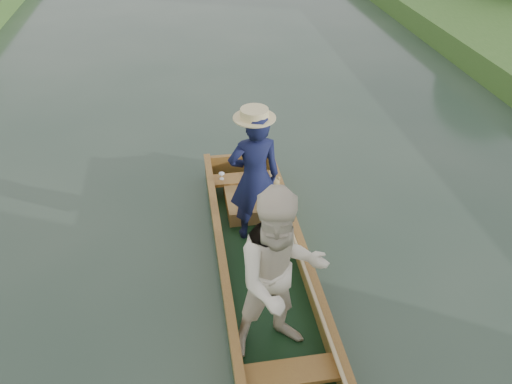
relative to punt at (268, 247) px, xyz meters
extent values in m
plane|color=#283D30|center=(0.00, 0.28, -0.79)|extent=(120.00, 120.00, 0.00)
cube|color=black|center=(0.00, 0.28, -0.75)|extent=(1.10, 5.00, 0.08)
cube|color=olive|center=(-0.51, 0.28, -0.55)|extent=(0.08, 5.00, 0.32)
cube|color=olive|center=(0.51, 0.28, -0.55)|extent=(0.08, 5.00, 0.32)
cube|color=olive|center=(0.00, 2.74, -0.55)|extent=(1.10, 0.08, 0.32)
cube|color=olive|center=(-0.51, 0.28, -0.37)|extent=(0.10, 5.00, 0.04)
cube|color=olive|center=(0.51, 0.28, -0.37)|extent=(0.10, 5.00, 0.04)
cube|color=olive|center=(0.00, 2.18, -0.49)|extent=(0.94, 0.30, 0.05)
cube|color=olive|center=(0.00, -1.32, -0.49)|extent=(0.94, 0.30, 0.05)
imported|color=#12173B|center=(0.01, 1.10, 0.23)|extent=(0.71, 0.49, 1.88)
cylinder|color=beige|center=(0.01, 1.10, 1.13)|extent=(0.52, 0.52, 0.12)
imported|color=white|center=(-0.02, -0.79, 0.31)|extent=(1.09, 0.91, 2.03)
cube|color=#A76A35|center=(0.11, 1.73, -0.60)|extent=(0.85, 0.90, 0.22)
sphere|color=tan|center=(0.39, 1.63, -0.38)|extent=(0.20, 0.20, 0.20)
sphere|color=tan|center=(0.39, 1.62, -0.23)|extent=(0.15, 0.15, 0.15)
sphere|color=tan|center=(0.33, 1.62, -0.17)|extent=(0.06, 0.06, 0.06)
sphere|color=tan|center=(0.44, 1.62, -0.17)|extent=(0.06, 0.06, 0.06)
sphere|color=tan|center=(0.39, 1.56, -0.25)|extent=(0.06, 0.06, 0.06)
sphere|color=tan|center=(0.30, 1.61, -0.35)|extent=(0.07, 0.07, 0.07)
sphere|color=tan|center=(0.48, 1.61, -0.35)|extent=(0.07, 0.07, 0.07)
sphere|color=tan|center=(0.34, 1.60, -0.47)|extent=(0.08, 0.08, 0.08)
sphere|color=tan|center=(0.44, 1.60, -0.47)|extent=(0.08, 0.08, 0.08)
cylinder|color=silver|center=(-0.33, 2.18, -0.46)|extent=(0.07, 0.07, 0.01)
cylinder|color=silver|center=(-0.33, 2.18, -0.42)|extent=(0.01, 0.01, 0.08)
ellipsoid|color=silver|center=(-0.33, 2.18, -0.37)|extent=(0.09, 0.09, 0.05)
cylinder|color=tan|center=(0.43, -0.06, -0.33)|extent=(0.04, 4.50, 0.20)
camera|label=1|loc=(-0.81, -4.22, 3.80)|focal=35.00mm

